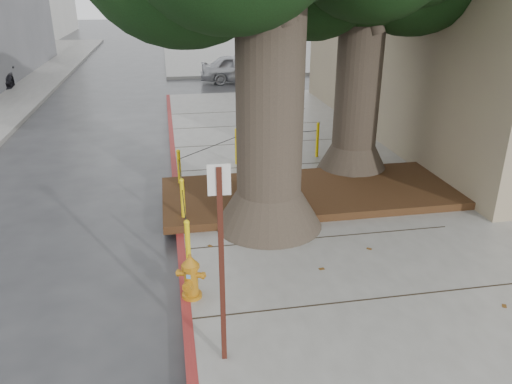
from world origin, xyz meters
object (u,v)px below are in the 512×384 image
fire_hydrant (191,277)px  car_silver (241,68)px  signpost (221,256)px  car_red (426,62)px

fire_hydrant → car_silver: 18.47m
fire_hydrant → signpost: 1.79m
car_red → car_silver: bearing=88.0°
car_red → fire_hydrant: bearing=136.4°
car_silver → signpost: bearing=174.1°
signpost → car_red: 24.59m
fire_hydrant → car_silver: (3.53, 18.13, 0.18)m
fire_hydrant → car_silver: size_ratio=0.18×
fire_hydrant → car_red: (13.75, 19.19, 0.10)m
fire_hydrant → car_silver: car_silver is taller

